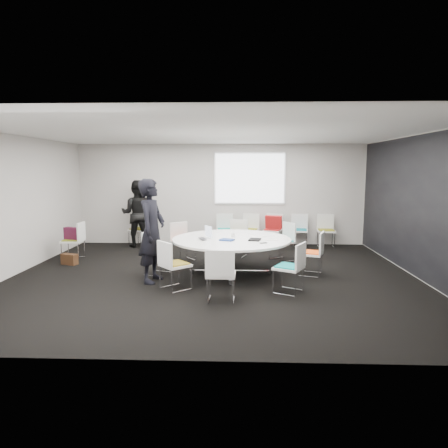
{
  "coord_description": "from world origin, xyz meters",
  "views": [
    {
      "loc": [
        0.5,
        -7.68,
        2.14
      ],
      "look_at": [
        0.2,
        0.4,
        1.0
      ],
      "focal_mm": 32.0,
      "sensor_mm": 36.0,
      "label": 1
    }
  ],
  "objects_px": {
    "laptop": "(205,239)",
    "maroon_bag": "(72,233)",
    "chair_ring_b": "(282,249)",
    "chair_back_c": "(273,236)",
    "chair_ring_e": "(157,261)",
    "cup": "(233,235)",
    "chair_ring_a": "(311,262)",
    "chair_ring_d": "(183,249)",
    "chair_ring_g": "(221,285)",
    "chair_ring_f": "(175,274)",
    "chair_ring_c": "(236,245)",
    "chair_back_d": "(299,237)",
    "person_main": "(152,231)",
    "chair_back_e": "(326,237)",
    "chair_back_a": "(225,236)",
    "chair_ring_h": "(289,277)",
    "person_back": "(137,214)",
    "brown_bag": "(69,259)",
    "chair_spare_left": "(74,248)",
    "chair_back_b": "(250,236)",
    "chair_person_back": "(140,235)"
  },
  "relations": [
    {
      "from": "laptop",
      "to": "maroon_bag",
      "type": "bearing_deg",
      "value": 49.51
    },
    {
      "from": "chair_ring_b",
      "to": "chair_back_c",
      "type": "bearing_deg",
      "value": -28.63
    },
    {
      "from": "chair_ring_b",
      "to": "maroon_bag",
      "type": "height_order",
      "value": "chair_ring_b"
    },
    {
      "from": "chair_ring_e",
      "to": "cup",
      "type": "distance_m",
      "value": 1.64
    },
    {
      "from": "chair_back_c",
      "to": "chair_ring_a",
      "type": "bearing_deg",
      "value": 120.21
    },
    {
      "from": "chair_ring_d",
      "to": "chair_ring_g",
      "type": "height_order",
      "value": "same"
    },
    {
      "from": "chair_ring_d",
      "to": "chair_ring_f",
      "type": "xyz_separation_m",
      "value": [
        0.16,
        -2.23,
        0.0
      ]
    },
    {
      "from": "chair_ring_a",
      "to": "cup",
      "type": "distance_m",
      "value": 1.67
    },
    {
      "from": "chair_ring_c",
      "to": "maroon_bag",
      "type": "height_order",
      "value": "chair_ring_c"
    },
    {
      "from": "chair_back_d",
      "to": "person_main",
      "type": "xyz_separation_m",
      "value": [
        -3.28,
        -3.54,
        0.7
      ]
    },
    {
      "from": "chair_ring_e",
      "to": "chair_ring_g",
      "type": "height_order",
      "value": "same"
    },
    {
      "from": "chair_ring_g",
      "to": "chair_back_e",
      "type": "height_order",
      "value": "same"
    },
    {
      "from": "chair_back_a",
      "to": "person_main",
      "type": "bearing_deg",
      "value": 61.98
    },
    {
      "from": "chair_ring_h",
      "to": "chair_ring_a",
      "type": "bearing_deg",
      "value": 1.51
    },
    {
      "from": "chair_ring_b",
      "to": "cup",
      "type": "bearing_deg",
      "value": 101.99
    },
    {
      "from": "chair_ring_a",
      "to": "chair_ring_e",
      "type": "distance_m",
      "value": 3.11
    },
    {
      "from": "chair_back_c",
      "to": "person_back",
      "type": "bearing_deg",
      "value": 22.88
    },
    {
      "from": "maroon_bag",
      "to": "brown_bag",
      "type": "bearing_deg",
      "value": -76.54
    },
    {
      "from": "chair_back_c",
      "to": "cup",
      "type": "xyz_separation_m",
      "value": [
        -1.06,
        -2.77,
        0.5
      ]
    },
    {
      "from": "person_main",
      "to": "chair_spare_left",
      "type": "bearing_deg",
      "value": 62.15
    },
    {
      "from": "person_main",
      "to": "chair_back_a",
      "type": "bearing_deg",
      "value": -9.42
    },
    {
      "from": "chair_ring_c",
      "to": "chair_back_a",
      "type": "relative_size",
      "value": 1.0
    },
    {
      "from": "chair_spare_left",
      "to": "person_back",
      "type": "xyz_separation_m",
      "value": [
        1.12,
        1.6,
        0.63
      ]
    },
    {
      "from": "chair_ring_d",
      "to": "chair_back_d",
      "type": "xyz_separation_m",
      "value": [
        2.95,
        1.8,
        0.0
      ]
    },
    {
      "from": "chair_ring_e",
      "to": "brown_bag",
      "type": "relative_size",
      "value": 2.44
    },
    {
      "from": "chair_back_b",
      "to": "person_main",
      "type": "relative_size",
      "value": 0.45
    },
    {
      "from": "chair_back_c",
      "to": "person_back",
      "type": "height_order",
      "value": "person_back"
    },
    {
      "from": "chair_ring_d",
      "to": "person_main",
      "type": "height_order",
      "value": "person_main"
    },
    {
      "from": "chair_person_back",
      "to": "brown_bag",
      "type": "relative_size",
      "value": 2.44
    },
    {
      "from": "chair_ring_g",
      "to": "chair_back_c",
      "type": "distance_m",
      "value": 4.79
    },
    {
      "from": "chair_ring_g",
      "to": "chair_ring_h",
      "type": "xyz_separation_m",
      "value": [
        1.16,
        0.49,
        0.0
      ]
    },
    {
      "from": "chair_ring_h",
      "to": "cup",
      "type": "distance_m",
      "value": 1.77
    },
    {
      "from": "chair_ring_a",
      "to": "laptop",
      "type": "distance_m",
      "value": 2.19
    },
    {
      "from": "chair_ring_g",
      "to": "chair_back_d",
      "type": "distance_m",
      "value": 5.02
    },
    {
      "from": "chair_ring_b",
      "to": "brown_bag",
      "type": "bearing_deg",
      "value": 65.7
    },
    {
      "from": "chair_back_c",
      "to": "laptop",
      "type": "relative_size",
      "value": 3.01
    },
    {
      "from": "chair_ring_g",
      "to": "person_back",
      "type": "height_order",
      "value": "person_back"
    },
    {
      "from": "chair_back_c",
      "to": "person_main",
      "type": "bearing_deg",
      "value": 74.42
    },
    {
      "from": "chair_spare_left",
      "to": "maroon_bag",
      "type": "xyz_separation_m",
      "value": [
        -0.02,
        -0.0,
        0.34
      ]
    },
    {
      "from": "chair_ring_d",
      "to": "chair_back_d",
      "type": "distance_m",
      "value": 3.45
    },
    {
      "from": "chair_back_a",
      "to": "person_back",
      "type": "height_order",
      "value": "person_back"
    },
    {
      "from": "chair_ring_h",
      "to": "chair_person_back",
      "type": "xyz_separation_m",
      "value": [
        -3.63,
        4.14,
        0.0
      ]
    },
    {
      "from": "chair_ring_g",
      "to": "chair_back_a",
      "type": "distance_m",
      "value": 4.62
    },
    {
      "from": "chair_back_d",
      "to": "person_main",
      "type": "bearing_deg",
      "value": 55.91
    },
    {
      "from": "chair_ring_f",
      "to": "chair_ring_h",
      "type": "height_order",
      "value": "same"
    },
    {
      "from": "chair_ring_c",
      "to": "chair_ring_g",
      "type": "xyz_separation_m",
      "value": [
        -0.23,
        -3.34,
        0.0
      ]
    },
    {
      "from": "chair_person_back",
      "to": "cup",
      "type": "distance_m",
      "value": 3.86
    },
    {
      "from": "chair_back_a",
      "to": "person_back",
      "type": "distance_m",
      "value": 2.49
    },
    {
      "from": "chair_ring_b",
      "to": "person_back",
      "type": "height_order",
      "value": "person_back"
    },
    {
      "from": "chair_ring_d",
      "to": "chair_ring_e",
      "type": "relative_size",
      "value": 1.0
    }
  ]
}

